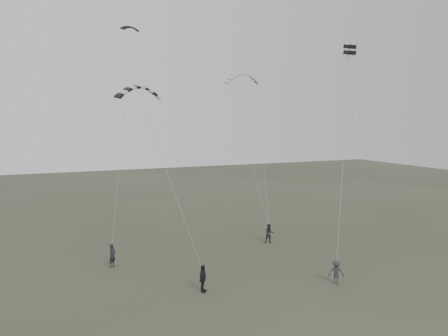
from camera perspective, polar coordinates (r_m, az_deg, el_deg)
name	(u,v)px	position (r m, az deg, el deg)	size (l,w,h in m)	color
ground	(239,285)	(29.32, 1.97, -15.05)	(140.00, 140.00, 0.00)	#353D2A
flyer_left	(112,255)	(33.39, -14.38, -11.00)	(0.62, 0.41, 1.71)	black
flyer_right	(269,233)	(38.62, 5.94, -8.50)	(0.81, 0.63, 1.67)	#29282E
flyer_center	(203,279)	(27.99, -2.78, -14.23)	(1.01, 0.42, 1.73)	black
flyer_far	(336,272)	(30.15, 14.46, -13.04)	(1.02, 0.59, 1.58)	#2D2D33
kite_dark_small	(130,27)	(36.84, -12.16, 17.56)	(1.48, 0.44, 0.50)	black
kite_pale_large	(243,74)	(44.93, 2.48, 12.19)	(3.74, 0.84, 1.55)	#B9BCBE
kite_striped	(139,87)	(31.35, -11.08, 10.34)	(3.24, 0.81, 1.25)	black
kite_box	(350,50)	(35.76, 16.10, 14.64)	(0.69, 0.69, 0.74)	black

